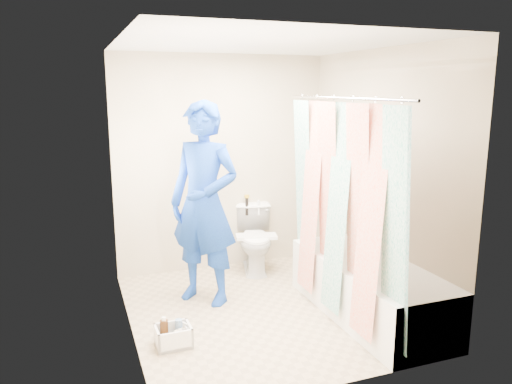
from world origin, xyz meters
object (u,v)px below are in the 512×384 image
object	(u,v)px
plumber	(204,204)
cleaning_caddy	(175,337)
bathtub	(369,287)
toilet	(255,239)

from	to	relation	value
plumber	cleaning_caddy	bearing A→B (deg)	-75.86
cleaning_caddy	plumber	bearing A→B (deg)	58.47
plumber	cleaning_caddy	distance (m)	1.27
bathtub	plumber	world-z (taller)	plumber
toilet	cleaning_caddy	world-z (taller)	toilet
bathtub	cleaning_caddy	bearing A→B (deg)	177.90
toilet	plumber	xyz separation A→B (m)	(-0.74, -0.61, 0.60)
bathtub	cleaning_caddy	distance (m)	1.77
plumber	cleaning_caddy	world-z (taller)	plumber
toilet	cleaning_caddy	size ratio (longest dim) A/B	2.59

